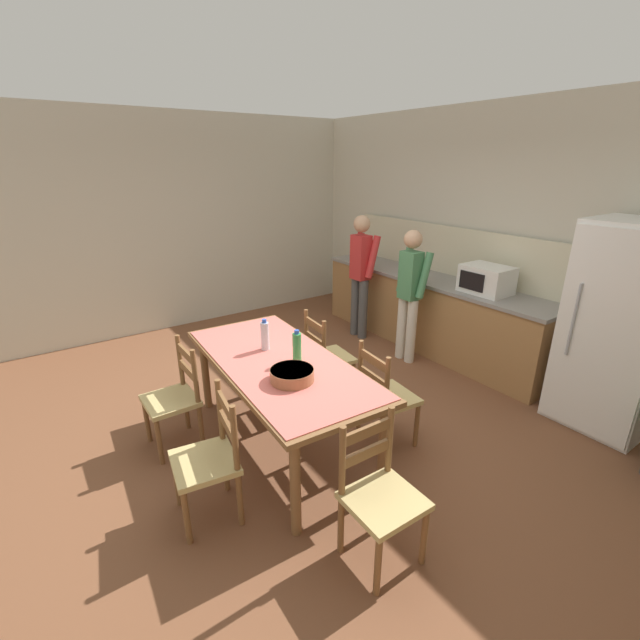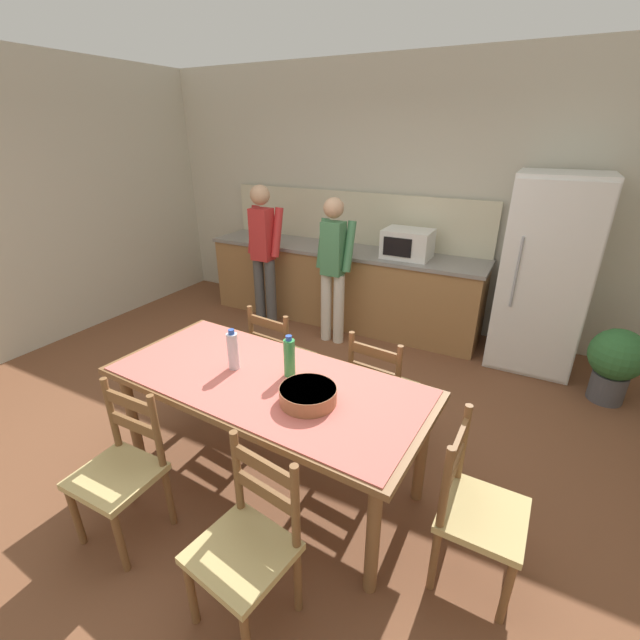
{
  "view_description": "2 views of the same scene",
  "coord_description": "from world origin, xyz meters",
  "px_view_note": "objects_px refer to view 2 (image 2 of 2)",
  "views": [
    {
      "loc": [
        2.8,
        -1.89,
        2.28
      ],
      "look_at": [
        0.05,
        0.04,
        1.03
      ],
      "focal_mm": 24.0,
      "sensor_mm": 36.0,
      "label": 1
    },
    {
      "loc": [
        1.43,
        -2.2,
        2.17
      ],
      "look_at": [
        0.12,
        0.25,
        0.93
      ],
      "focal_mm": 24.0,
      "sensor_mm": 36.0,
      "label": 2
    }
  ],
  "objects_px": {
    "microwave": "(407,244)",
    "bottle_off_centre": "(289,357)",
    "chair_side_far_left": "(280,358)",
    "refrigerator": "(545,275)",
    "person_at_counter": "(333,264)",
    "chair_side_far_right": "(380,390)",
    "serving_bowl": "(308,394)",
    "dining_table": "(266,390)",
    "bottle_near_centre": "(233,351)",
    "chair_head_end": "(476,510)",
    "person_at_sink": "(263,250)",
    "chair_side_near_left": "(121,470)",
    "chair_side_near_right": "(248,545)",
    "potted_plant": "(616,361)"
  },
  "relations": [
    {
      "from": "chair_side_near_right",
      "to": "chair_side_far_left",
      "type": "height_order",
      "value": "same"
    },
    {
      "from": "serving_bowl",
      "to": "chair_side_far_right",
      "type": "bearing_deg",
      "value": 79.75
    },
    {
      "from": "chair_side_near_right",
      "to": "chair_side_near_left",
      "type": "bearing_deg",
      "value": -174.86
    },
    {
      "from": "person_at_sink",
      "to": "person_at_counter",
      "type": "distance_m",
      "value": 0.9
    },
    {
      "from": "chair_side_far_left",
      "to": "refrigerator",
      "type": "bearing_deg",
      "value": -128.96
    },
    {
      "from": "refrigerator",
      "to": "chair_side_far_right",
      "type": "xyz_separation_m",
      "value": [
        -0.91,
        -1.86,
        -0.48
      ]
    },
    {
      "from": "person_at_counter",
      "to": "microwave",
      "type": "bearing_deg",
      "value": -50.22
    },
    {
      "from": "person_at_counter",
      "to": "potted_plant",
      "type": "bearing_deg",
      "value": -88.44
    },
    {
      "from": "refrigerator",
      "to": "dining_table",
      "type": "relative_size",
      "value": 0.9
    },
    {
      "from": "chair_side_near_right",
      "to": "chair_side_far_right",
      "type": "distance_m",
      "value": 1.49
    },
    {
      "from": "chair_side_near_right",
      "to": "chair_side_far_left",
      "type": "xyz_separation_m",
      "value": [
        -0.82,
        1.54,
        0.0
      ]
    },
    {
      "from": "dining_table",
      "to": "chair_side_far_right",
      "type": "distance_m",
      "value": 0.91
    },
    {
      "from": "dining_table",
      "to": "person_at_counter",
      "type": "xyz_separation_m",
      "value": [
        -0.57,
        2.07,
        0.18
      ]
    },
    {
      "from": "serving_bowl",
      "to": "bottle_off_centre",
      "type": "bearing_deg",
      "value": 140.82
    },
    {
      "from": "chair_side_far_left",
      "to": "serving_bowl",
      "type": "bearing_deg",
      "value": 137.44
    },
    {
      "from": "person_at_counter",
      "to": "chair_side_near_left",
      "type": "bearing_deg",
      "value": -178.45
    },
    {
      "from": "chair_head_end",
      "to": "dining_table",
      "type": "bearing_deg",
      "value": 88.04
    },
    {
      "from": "chair_side_near_left",
      "to": "chair_side_far_left",
      "type": "bearing_deg",
      "value": 86.16
    },
    {
      "from": "microwave",
      "to": "potted_plant",
      "type": "height_order",
      "value": "microwave"
    },
    {
      "from": "bottle_off_centre",
      "to": "potted_plant",
      "type": "height_order",
      "value": "bottle_off_centre"
    },
    {
      "from": "chair_side_far_left",
      "to": "person_at_counter",
      "type": "height_order",
      "value": "person_at_counter"
    },
    {
      "from": "chair_side_near_left",
      "to": "chair_head_end",
      "type": "bearing_deg",
      "value": 19.24
    },
    {
      "from": "serving_bowl",
      "to": "chair_side_far_right",
      "type": "relative_size",
      "value": 0.35
    },
    {
      "from": "refrigerator",
      "to": "dining_table",
      "type": "height_order",
      "value": "refrigerator"
    },
    {
      "from": "microwave",
      "to": "chair_side_far_right",
      "type": "distance_m",
      "value": 2.02
    },
    {
      "from": "chair_side_near_right",
      "to": "bottle_off_centre",
      "type": "bearing_deg",
      "value": 117.57
    },
    {
      "from": "person_at_sink",
      "to": "potted_plant",
      "type": "height_order",
      "value": "person_at_sink"
    },
    {
      "from": "dining_table",
      "to": "bottle_off_centre",
      "type": "height_order",
      "value": "bottle_off_centre"
    },
    {
      "from": "person_at_sink",
      "to": "chair_side_near_right",
      "type": "bearing_deg",
      "value": -146.71
    },
    {
      "from": "bottle_near_centre",
      "to": "serving_bowl",
      "type": "relative_size",
      "value": 0.84
    },
    {
      "from": "refrigerator",
      "to": "person_at_counter",
      "type": "relative_size",
      "value": 1.18
    },
    {
      "from": "serving_bowl",
      "to": "potted_plant",
      "type": "height_order",
      "value": "serving_bowl"
    },
    {
      "from": "dining_table",
      "to": "bottle_near_centre",
      "type": "bearing_deg",
      "value": 176.65
    },
    {
      "from": "dining_table",
      "to": "bottle_near_centre",
      "type": "xyz_separation_m",
      "value": [
        -0.25,
        0.01,
        0.21
      ]
    },
    {
      "from": "microwave",
      "to": "person_at_counter",
      "type": "bearing_deg",
      "value": -140.22
    },
    {
      "from": "serving_bowl",
      "to": "chair_side_near_right",
      "type": "distance_m",
      "value": 0.79
    },
    {
      "from": "microwave",
      "to": "bottle_off_centre",
      "type": "height_order",
      "value": "microwave"
    },
    {
      "from": "chair_head_end",
      "to": "person_at_counter",
      "type": "xyz_separation_m",
      "value": [
        -1.86,
        2.15,
        0.44
      ]
    },
    {
      "from": "bottle_off_centre",
      "to": "chair_head_end",
      "type": "distance_m",
      "value": 1.29
    },
    {
      "from": "chair_side_far_right",
      "to": "person_at_counter",
      "type": "relative_size",
      "value": 0.58
    },
    {
      "from": "serving_bowl",
      "to": "chair_side_far_left",
      "type": "bearing_deg",
      "value": 131.33
    },
    {
      "from": "chair_side_far_left",
      "to": "person_at_sink",
      "type": "relative_size",
      "value": 0.56
    },
    {
      "from": "microwave",
      "to": "bottle_off_centre",
      "type": "xyz_separation_m",
      "value": [
        0.05,
        -2.49,
        -0.15
      ]
    },
    {
      "from": "bottle_near_centre",
      "to": "chair_side_near_left",
      "type": "distance_m",
      "value": 0.9
    },
    {
      "from": "refrigerator",
      "to": "serving_bowl",
      "type": "bearing_deg",
      "value": -111.63
    },
    {
      "from": "chair_side_far_right",
      "to": "chair_head_end",
      "type": "relative_size",
      "value": 1.0
    },
    {
      "from": "chair_head_end",
      "to": "chair_side_far_right",
      "type": "bearing_deg",
      "value": 46.67
    },
    {
      "from": "chair_side_far_right",
      "to": "dining_table",
      "type": "bearing_deg",
      "value": 61.73
    },
    {
      "from": "dining_table",
      "to": "bottle_near_centre",
      "type": "distance_m",
      "value": 0.32
    },
    {
      "from": "chair_side_far_right",
      "to": "chair_side_far_left",
      "type": "bearing_deg",
      "value": 2.81
    }
  ]
}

